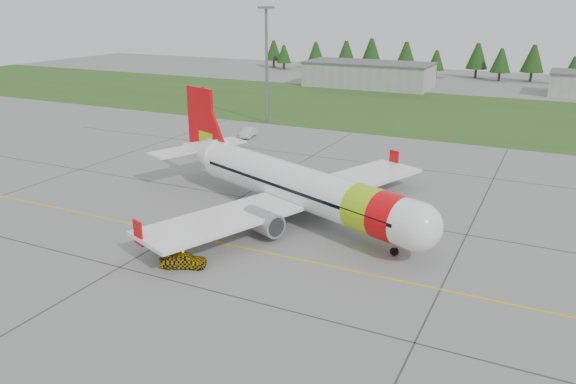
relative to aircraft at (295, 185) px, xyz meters
The scene contains 9 objects.
ground 18.93m from the aircraft, 68.06° to the right, with size 320.00×320.00×0.00m, color gray.
aircraft is the anchor object (origin of this frame).
follow_me_car 15.25m from the aircraft, 102.38° to the right, with size 1.57×1.33×3.90m, color gold.
service_van 36.68m from the aircraft, 127.54° to the left, with size 1.62×1.53×4.64m, color beige.
grass_strip 65.17m from the aircraft, 83.86° to the left, with size 320.00×50.00×0.03m, color #30561E.
taxi_guideline 12.07m from the aircraft, 53.14° to the right, with size 120.00×0.25×0.02m, color gold.
hangar_west 95.53m from the aircraft, 103.95° to the left, with size 32.00×14.00×6.00m, color #A8A8A3.
floodlight_mast 48.26m from the aircraft, 121.59° to the left, with size 0.50×0.50×20.00m, color slate.
treeline 120.93m from the aircraft, 86.70° to the left, with size 160.00×8.00×10.00m, color #1C3F14, non-canonical shape.
Camera 1 is at (16.47, -31.97, 21.18)m, focal length 35.00 mm.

